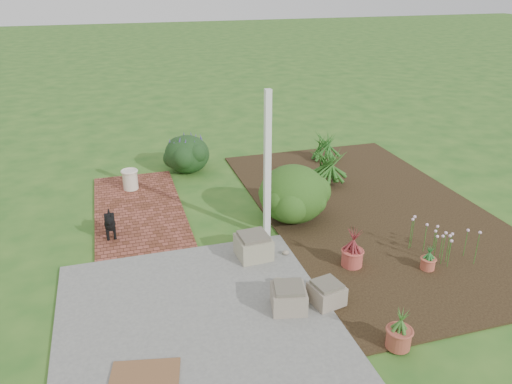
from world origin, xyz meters
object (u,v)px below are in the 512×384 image
object	(u,v)px
black_dog	(110,222)
stone_trough_near	(289,299)
cream_ceramic_urn	(130,180)
evergreen_shrub	(293,192)

from	to	relation	value
black_dog	stone_trough_near	bearing A→B (deg)	-51.43
stone_trough_near	black_dog	world-z (taller)	black_dog
stone_trough_near	black_dog	distance (m)	3.43
cream_ceramic_urn	evergreen_shrub	bearing A→B (deg)	-38.93
black_dog	evergreen_shrub	size ratio (longest dim) A/B	0.45
black_dog	evergreen_shrub	world-z (taller)	evergreen_shrub
black_dog	evergreen_shrub	bearing A→B (deg)	-4.38
cream_ceramic_urn	evergreen_shrub	distance (m)	3.49
stone_trough_near	cream_ceramic_urn	distance (m)	4.95
black_dog	evergreen_shrub	xyz separation A→B (m)	(3.15, -0.20, 0.22)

